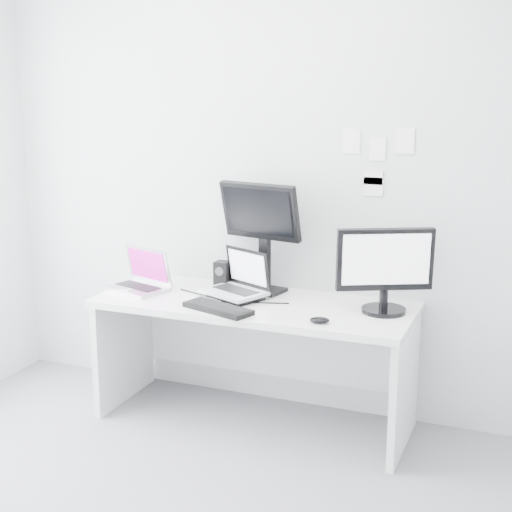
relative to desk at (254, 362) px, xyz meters
name	(u,v)px	position (x,y,z in m)	size (l,w,h in m)	color
back_wall	(276,185)	(0.00, 0.35, 0.99)	(3.60, 3.60, 0.00)	#B4B6B8
desk	(254,362)	(0.00, 0.00, 0.00)	(1.80, 0.70, 0.73)	white
macbook	(136,269)	(-0.74, -0.05, 0.50)	(0.35, 0.26, 0.26)	#AEAEB3
speaker	(222,275)	(-0.28, 0.18, 0.45)	(0.08, 0.08, 0.17)	black
dell_laptop	(234,274)	(-0.13, 0.01, 0.51)	(0.34, 0.27, 0.29)	silver
rear_monitor	(262,236)	(-0.03, 0.21, 0.70)	(0.49, 0.18, 0.67)	black
samsung_monitor	(385,269)	(0.73, 0.07, 0.60)	(0.52, 0.24, 0.48)	black
keyboard	(218,308)	(-0.11, -0.24, 0.38)	(0.41, 0.14, 0.03)	black
mouse	(320,320)	(0.46, -0.24, 0.38)	(0.10, 0.07, 0.03)	black
wall_note_0	(352,141)	(0.45, 0.34, 1.26)	(0.10, 0.00, 0.14)	white
wall_note_1	(378,149)	(0.60, 0.34, 1.22)	(0.09, 0.00, 0.13)	white
wall_note_2	(405,141)	(0.75, 0.34, 1.26)	(0.10, 0.00, 0.14)	white
wall_note_3	(373,178)	(0.58, 0.34, 1.05)	(0.11, 0.00, 0.08)	white
wall_note_4	(373,187)	(0.58, 0.34, 1.01)	(0.11, 0.00, 0.11)	white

